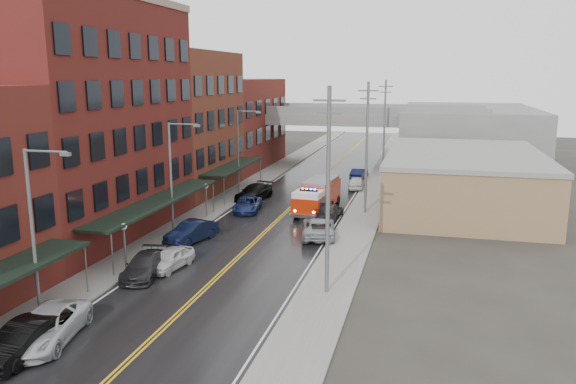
# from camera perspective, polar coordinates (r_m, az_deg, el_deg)

# --- Properties ---
(road) EXTENTS (11.00, 160.00, 0.02)m
(road) POSITION_cam_1_polar(r_m,az_deg,el_deg) (48.87, -1.28, -3.08)
(road) COLOR black
(road) RESTS_ON ground
(sidewalk_left) EXTENTS (3.00, 160.00, 0.15)m
(sidewalk_left) POSITION_cam_1_polar(r_m,az_deg,el_deg) (51.21, -9.19, -2.47)
(sidewalk_left) COLOR slate
(sidewalk_left) RESTS_ON ground
(sidewalk_right) EXTENTS (3.00, 160.00, 0.15)m
(sidewalk_right) POSITION_cam_1_polar(r_m,az_deg,el_deg) (47.51, 7.26, -3.53)
(sidewalk_right) COLOR slate
(sidewalk_right) RESTS_ON ground
(curb_left) EXTENTS (0.30, 160.00, 0.15)m
(curb_left) POSITION_cam_1_polar(r_m,az_deg,el_deg) (50.60, -7.47, -2.59)
(curb_left) COLOR gray
(curb_left) RESTS_ON ground
(curb_right) EXTENTS (0.30, 160.00, 0.15)m
(curb_right) POSITION_cam_1_polar(r_m,az_deg,el_deg) (47.72, 5.29, -3.42)
(curb_right) COLOR gray
(curb_right) RESTS_ON ground
(brick_building_b) EXTENTS (9.00, 20.00, 18.00)m
(brick_building_b) POSITION_cam_1_polar(r_m,az_deg,el_deg) (46.53, -19.85, 6.72)
(brick_building_b) COLOR #571917
(brick_building_b) RESTS_ON ground
(brick_building_c) EXTENTS (9.00, 15.00, 15.00)m
(brick_building_c) POSITION_cam_1_polar(r_m,az_deg,el_deg) (61.91, -10.73, 6.91)
(brick_building_c) COLOR #5C2C1B
(brick_building_c) RESTS_ON ground
(brick_building_far) EXTENTS (9.00, 20.00, 12.00)m
(brick_building_far) POSITION_cam_1_polar(r_m,az_deg,el_deg) (78.22, -5.32, 6.94)
(brick_building_far) COLOR maroon
(brick_building_far) RESTS_ON ground
(tan_building) EXTENTS (14.00, 22.00, 5.00)m
(tan_building) POSITION_cam_1_polar(r_m,az_deg,el_deg) (56.55, 17.35, 1.01)
(tan_building) COLOR #906F4D
(tan_building) RESTS_ON ground
(right_far_block) EXTENTS (18.00, 30.00, 8.00)m
(right_far_block) POSITION_cam_1_polar(r_m,az_deg,el_deg) (86.15, 17.71, 5.54)
(right_far_block) COLOR slate
(right_far_block) RESTS_ON ground
(awning_1) EXTENTS (2.60, 18.00, 3.09)m
(awning_1) POSITION_cam_1_polar(r_m,az_deg,el_deg) (44.47, -13.07, -0.94)
(awning_1) COLOR black
(awning_1) RESTS_ON ground
(awning_2) EXTENTS (2.60, 13.00, 3.09)m
(awning_2) POSITION_cam_1_polar(r_m,az_deg,el_deg) (60.27, -5.53, 2.60)
(awning_2) COLOR black
(awning_2) RESTS_ON ground
(globe_lamp_1) EXTENTS (0.44, 0.44, 3.12)m
(globe_lamp_1) POSITION_cam_1_polar(r_m,az_deg,el_deg) (38.18, -16.31, -4.26)
(globe_lamp_1) COLOR #59595B
(globe_lamp_1) RESTS_ON ground
(globe_lamp_2) EXTENTS (0.44, 0.44, 3.12)m
(globe_lamp_2) POSITION_cam_1_polar(r_m,az_deg,el_deg) (50.37, -8.33, -0.07)
(globe_lamp_2) COLOR #59595B
(globe_lamp_2) RESTS_ON ground
(street_lamp_0) EXTENTS (2.64, 0.22, 9.00)m
(street_lamp_0) POSITION_cam_1_polar(r_m,az_deg,el_deg) (31.18, -24.23, -2.94)
(street_lamp_0) COLOR #59595B
(street_lamp_0) RESTS_ON ground
(street_lamp_1) EXTENTS (2.64, 0.22, 9.00)m
(street_lamp_1) POSITION_cam_1_polar(r_m,az_deg,el_deg) (44.52, -11.54, 2.03)
(street_lamp_1) COLOR #59595B
(street_lamp_1) RESTS_ON ground
(street_lamp_2) EXTENTS (2.64, 0.22, 9.00)m
(street_lamp_2) POSITION_cam_1_polar(r_m,az_deg,el_deg) (59.19, -4.87, 4.60)
(street_lamp_2) COLOR #59595B
(street_lamp_2) RESTS_ON ground
(utility_pole_0) EXTENTS (1.80, 0.24, 12.00)m
(utility_pole_0) POSITION_cam_1_polar(r_m,az_deg,el_deg) (31.63, 4.09, 0.37)
(utility_pole_0) COLOR #59595B
(utility_pole_0) RESTS_ON ground
(utility_pole_1) EXTENTS (1.80, 0.24, 12.00)m
(utility_pole_1) POSITION_cam_1_polar(r_m,az_deg,el_deg) (51.21, 8.01, 4.67)
(utility_pole_1) COLOR #59595B
(utility_pole_1) RESTS_ON ground
(utility_pole_2) EXTENTS (1.80, 0.24, 12.00)m
(utility_pole_2) POSITION_cam_1_polar(r_m,az_deg,el_deg) (71.02, 9.76, 6.58)
(utility_pole_2) COLOR #59595B
(utility_pole_2) RESTS_ON ground
(overpass) EXTENTS (40.00, 10.00, 7.50)m
(overpass) POSITION_cam_1_polar(r_m,az_deg,el_deg) (78.82, 4.90, 6.97)
(overpass) COLOR slate
(overpass) RESTS_ON ground
(fire_truck) EXTENTS (3.78, 8.20, 2.92)m
(fire_truck) POSITION_cam_1_polar(r_m,az_deg,el_deg) (52.23, 2.97, -0.35)
(fire_truck) COLOR #A82007
(fire_truck) RESTS_ON ground
(parked_car_left_1) EXTENTS (1.70, 4.84, 1.59)m
(parked_car_left_1) POSITION_cam_1_polar(r_m,az_deg,el_deg) (28.86, -25.26, -13.45)
(parked_car_left_1) COLOR black
(parked_car_left_1) RESTS_ON ground
(parked_car_left_2) EXTENTS (3.64, 6.04, 1.57)m
(parked_car_left_2) POSITION_cam_1_polar(r_m,az_deg,el_deg) (29.86, -23.34, -12.44)
(parked_car_left_2) COLOR #B3B7BC
(parked_car_left_2) RESTS_ON ground
(parked_car_left_3) EXTENTS (2.80, 5.18, 1.43)m
(parked_car_left_3) POSITION_cam_1_polar(r_m,az_deg,el_deg) (37.00, -14.39, -7.25)
(parked_car_left_3) COLOR black
(parked_car_left_3) RESTS_ON ground
(parked_car_left_4) EXTENTS (2.27, 4.31, 1.40)m
(parked_car_left_4) POSITION_cam_1_polar(r_m,az_deg,el_deg) (38.03, -11.89, -6.63)
(parked_car_left_4) COLOR silver
(parked_car_left_4) RESTS_ON ground
(parked_car_left_5) EXTENTS (2.92, 5.13, 1.60)m
(parked_car_left_5) POSITION_cam_1_polar(r_m,az_deg,el_deg) (43.65, -9.78, -4.01)
(parked_car_left_5) COLOR black
(parked_car_left_5) RESTS_ON ground
(parked_car_left_6) EXTENTS (2.97, 5.14, 1.35)m
(parked_car_left_6) POSITION_cam_1_polar(r_m,az_deg,el_deg) (52.70, -4.14, -1.27)
(parked_car_left_6) COLOR navy
(parked_car_left_6) RESTS_ON ground
(parked_car_left_7) EXTENTS (3.25, 5.77, 1.58)m
(parked_car_left_7) POSITION_cam_1_polar(r_m,az_deg,el_deg) (57.50, -3.47, -0.04)
(parked_car_left_7) COLOR black
(parked_car_left_7) RESTS_ON ground
(parked_car_right_0) EXTENTS (3.53, 5.86, 1.52)m
(parked_car_right_0) POSITION_cam_1_polar(r_m,az_deg,el_deg) (44.38, 3.11, -3.64)
(parked_car_right_0) COLOR gray
(parked_car_right_0) RESTS_ON ground
(parked_car_right_1) EXTENTS (2.09, 4.75, 1.36)m
(parked_car_right_1) POSITION_cam_1_polar(r_m,az_deg,el_deg) (50.17, 4.24, -1.93)
(parked_car_right_1) COLOR #28282A
(parked_car_right_1) RESTS_ON ground
(parked_car_right_2) EXTENTS (1.93, 4.29, 1.43)m
(parked_car_right_2) POSITION_cam_1_polar(r_m,az_deg,el_deg) (63.32, 6.98, 0.93)
(parked_car_right_2) COLOR silver
(parked_car_right_2) RESTS_ON ground
(parked_car_right_3) EXTENTS (1.89, 4.42, 1.42)m
(parked_car_right_3) POSITION_cam_1_polar(r_m,az_deg,el_deg) (69.18, 7.24, 1.84)
(parked_car_right_3) COLOR black
(parked_car_right_3) RESTS_ON ground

